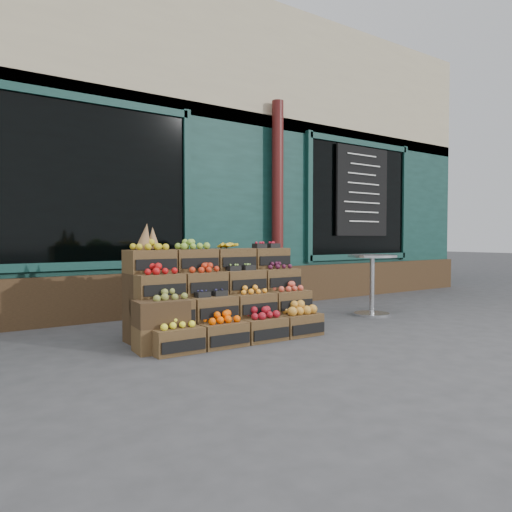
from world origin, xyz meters
TOP-DOWN VIEW (x-y plane):
  - ground at (0.00, 0.00)m, footprint 60.00×60.00m
  - shop_facade at (0.00, 5.11)m, footprint 12.00×6.24m
  - crate_display at (-0.85, 0.44)m, footprint 1.97×0.99m
  - spare_crates at (-1.67, 0.20)m, footprint 0.52×0.39m
  - bistro_table at (1.61, 0.48)m, footprint 0.66×0.66m
  - shopkeeper at (-1.92, 2.74)m, footprint 0.85×0.70m

SIDE VIEW (x-z plane):
  - ground at x=0.00m, z-range 0.00..0.00m
  - spare_crates at x=-1.67m, z-range 0.00..0.48m
  - crate_display at x=-0.85m, z-range -0.23..0.98m
  - bistro_table at x=1.61m, z-range 0.10..0.94m
  - shopkeeper at x=-1.92m, z-range 0.00..1.99m
  - shop_facade at x=0.00m, z-range 0.00..4.80m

